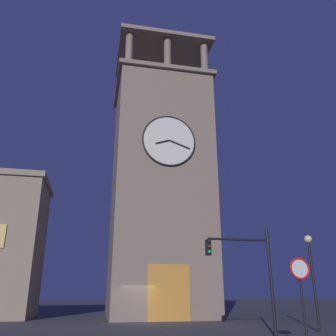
# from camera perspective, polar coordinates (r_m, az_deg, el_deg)

# --- Properties ---
(ground_plane) EXTENTS (200.00, 200.00, 0.00)m
(ground_plane) POSITION_cam_1_polar(r_m,az_deg,el_deg) (26.87, -4.82, -23.58)
(ground_plane) COLOR #424247
(clocktower) EXTENTS (9.17, 8.54, 27.86)m
(clocktower) POSITION_cam_1_polar(r_m,az_deg,el_deg) (33.01, -1.26, -2.97)
(clocktower) COLOR gray
(clocktower) RESTS_ON ground_plane
(traffic_signal_near) EXTENTS (3.33, 0.41, 5.05)m
(traffic_signal_near) POSITION_cam_1_polar(r_m,az_deg,el_deg) (18.31, 12.82, -14.83)
(traffic_signal_near) COLOR black
(traffic_signal_near) RESTS_ON ground_plane
(street_lamp) EXTENTS (0.44, 0.44, 5.09)m
(street_lamp) POSITION_cam_1_polar(r_m,az_deg,el_deg) (22.08, 22.05, -13.96)
(street_lamp) COLOR black
(street_lamp) RESTS_ON ground_plane
(no_horn_sign) EXTENTS (0.78, 0.14, 3.16)m
(no_horn_sign) POSITION_cam_1_polar(r_m,az_deg,el_deg) (13.74, 20.55, -16.10)
(no_horn_sign) COLOR black
(no_horn_sign) RESTS_ON ground_plane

